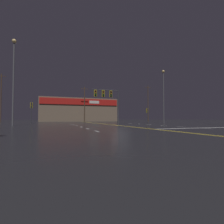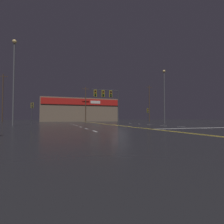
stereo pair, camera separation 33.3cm
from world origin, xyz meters
name	(u,v)px [view 1 (the left image)]	position (x,y,z in m)	size (l,w,h in m)	color
ground_plane	(120,126)	(0.00, 0.00, 0.00)	(200.00, 200.00, 0.00)	black
road_markings	(134,126)	(1.19, -1.70, 0.00)	(16.86, 60.00, 0.01)	gold
traffic_signal_median	(107,96)	(-1.26, 2.09, 4.25)	(4.19, 0.36, 5.43)	#38383D
traffic_signal_corner_northwest	(31,108)	(-12.31, 12.04, 2.83)	(0.42, 0.36, 3.85)	#38383D
traffic_signal_corner_northeast	(147,112)	(11.81, 12.55, 2.41)	(0.42, 0.36, 3.29)	#38383D
streetlight_near_left	(163,90)	(12.89, 7.88, 6.88)	(0.56, 0.56, 11.00)	#59595E
streetlight_median_approach	(14,72)	(-13.80, 3.88, 7.24)	(0.56, 0.56, 11.67)	#59595E
building_backdrop	(78,110)	(0.00, 37.79, 3.79)	(24.77, 10.23, 7.56)	#7A6651
utility_pole_row	(84,101)	(0.62, 30.69, 6.22)	(46.66, 0.26, 12.81)	#4C3828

